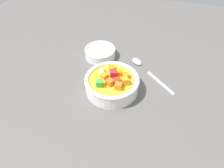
% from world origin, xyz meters
% --- Properties ---
extents(ground_plane, '(1.40, 1.40, 0.02)m').
position_xyz_m(ground_plane, '(0.00, 0.00, -0.01)').
color(ground_plane, '#565451').
extents(soup_bowl_main, '(0.15, 0.15, 0.06)m').
position_xyz_m(soup_bowl_main, '(-0.00, 0.00, 0.03)').
color(soup_bowl_main, white).
rests_on(soup_bowl_main, ground_plane).
extents(spoon, '(0.16, 0.14, 0.01)m').
position_xyz_m(spoon, '(-0.09, -0.11, 0.00)').
color(spoon, silver).
rests_on(spoon, ground_plane).
extents(side_bowl_small, '(0.10, 0.10, 0.03)m').
position_xyz_m(side_bowl_small, '(0.08, -0.14, 0.02)').
color(side_bowl_small, white).
rests_on(side_bowl_small, ground_plane).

